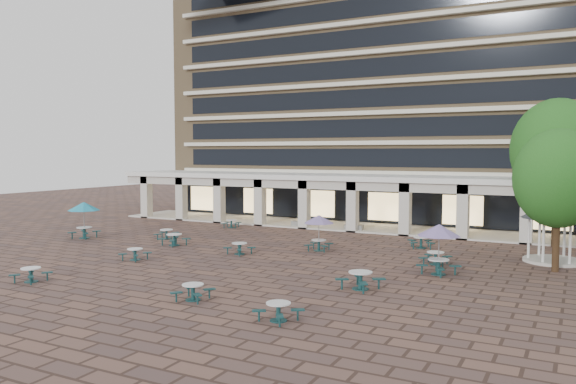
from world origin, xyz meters
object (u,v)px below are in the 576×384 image
(picnic_table_1, at_px, (31,273))
(planter_left, at_px, (300,222))
(picnic_table_2, at_px, (193,291))
(planter_right, at_px, (354,225))
(picnic_table_0, at_px, (135,253))
(gazebo, at_px, (555,217))

(picnic_table_1, height_order, planter_left, planter_left)
(picnic_table_2, distance_m, planter_right, 23.05)
(picnic_table_0, height_order, planter_left, planter_left)
(picnic_table_1, distance_m, planter_right, 25.04)
(planter_left, relative_size, planter_right, 1.00)
(picnic_table_2, bearing_deg, picnic_table_0, 138.88)
(picnic_table_0, distance_m, picnic_table_1, 6.57)
(gazebo, relative_size, planter_right, 2.46)
(picnic_table_0, relative_size, gazebo, 0.41)
(planter_right, bearing_deg, picnic_table_0, -111.75)
(gazebo, bearing_deg, picnic_table_2, -128.97)
(picnic_table_0, height_order, gazebo, gazebo)
(picnic_table_0, distance_m, picnic_table_2, 10.18)
(picnic_table_2, bearing_deg, gazebo, 43.62)
(picnic_table_0, bearing_deg, picnic_table_2, -34.04)
(picnic_table_0, xyz_separation_m, picnic_table_2, (8.47, -5.65, 0.01))
(gazebo, relative_size, planter_left, 2.46)
(picnic_table_0, height_order, picnic_table_1, picnic_table_1)
(picnic_table_0, distance_m, planter_right, 18.68)
(picnic_table_1, relative_size, gazebo, 0.45)
(picnic_table_2, xyz_separation_m, gazebo, (13.15, 16.26, 2.18))
(picnic_table_0, xyz_separation_m, picnic_table_1, (-0.53, -6.55, 0.01))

